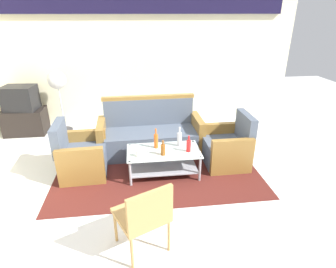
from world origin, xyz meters
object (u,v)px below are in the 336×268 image
(couch, at_px, (151,135))
(cup, at_px, (138,153))
(bottle_clear, at_px, (179,139))
(bottle_orange, at_px, (156,141))
(pedestal_fan, at_px, (58,84))
(bottle_brown, at_px, (163,149))
(television, at_px, (20,98))
(wicker_chair, at_px, (145,214))
(tv_stand, at_px, (26,121))
(armchair_left, at_px, (81,157))
(armchair_right, at_px, (227,148))
(bottle_red, at_px, (189,146))
(coffee_table, at_px, (164,159))

(couch, xyz_separation_m, cup, (-0.23, -0.92, 0.14))
(bottle_clear, bearing_deg, bottle_orange, -177.29)
(bottle_clear, xyz_separation_m, pedestal_fan, (-2.17, 1.85, 0.48))
(bottle_brown, distance_m, cup, 0.36)
(television, xyz_separation_m, wicker_chair, (2.30, -3.41, -0.27))
(television, bearing_deg, bottle_orange, 150.70)
(television, bearing_deg, tv_stand, 90.00)
(armchair_left, xyz_separation_m, tv_stand, (-1.40, 1.75, -0.03))
(bottle_clear, distance_m, pedestal_fan, 2.89)
(armchair_right, xyz_separation_m, pedestal_fan, (-2.99, 1.77, 0.73))
(bottle_brown, xyz_separation_m, television, (-2.64, 2.06, 0.26))
(bottle_brown, relative_size, bottle_orange, 0.73)
(tv_stand, bearing_deg, bottle_clear, -31.63)
(armchair_right, relative_size, bottle_brown, 3.68)
(bottle_red, xyz_separation_m, wicker_chair, (-0.72, -1.41, -0.01))
(coffee_table, bearing_deg, couch, 100.42)
(armchair_left, height_order, cup, armchair_left)
(bottle_orange, relative_size, cup, 3.18)
(cup, distance_m, tv_stand, 3.08)
(couch, relative_size, armchair_right, 2.13)
(bottle_red, distance_m, bottle_brown, 0.40)
(bottle_orange, height_order, cup, bottle_orange)
(armchair_left, bearing_deg, bottle_clear, 85.96)
(armchair_right, xyz_separation_m, wicker_chair, (-1.43, -1.68, 0.21))
(armchair_left, xyz_separation_m, armchair_right, (2.33, 0.02, 0.00))
(bottle_clear, height_order, pedestal_fan, pedestal_fan)
(armchair_left, xyz_separation_m, wicker_chair, (0.90, -1.66, 0.21))
(tv_stand, height_order, wicker_chair, wicker_chair)
(couch, xyz_separation_m, bottle_red, (0.51, -0.86, 0.19))
(tv_stand, relative_size, television, 1.24)
(cup, bearing_deg, wicker_chair, -88.85)
(couch, relative_size, cup, 18.14)
(armchair_right, height_order, television, television)
(coffee_table, relative_size, television, 1.71)
(bottle_clear, bearing_deg, coffee_table, -153.55)
(coffee_table, height_order, tv_stand, tv_stand)
(bottle_red, bearing_deg, armchair_right, 21.21)
(tv_stand, bearing_deg, armchair_left, -51.20)
(armchair_left, bearing_deg, wicker_chair, 26.45)
(bottle_brown, height_order, bottle_clear, bottle_clear)
(cup, xyz_separation_m, tv_stand, (-2.28, 2.06, -0.20))
(armchair_left, distance_m, bottle_orange, 1.18)
(bottle_brown, bearing_deg, pedestal_fan, 131.87)
(couch, xyz_separation_m, bottle_clear, (0.41, -0.66, 0.21))
(bottle_red, distance_m, pedestal_fan, 3.11)
(armchair_right, xyz_separation_m, bottle_orange, (-1.18, -0.09, 0.24))
(armchair_left, relative_size, wicker_chair, 1.01)
(bottle_red, relative_size, bottle_brown, 1.10)
(bottle_brown, bearing_deg, tv_stand, 142.01)
(armchair_right, bearing_deg, tv_stand, 64.89)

